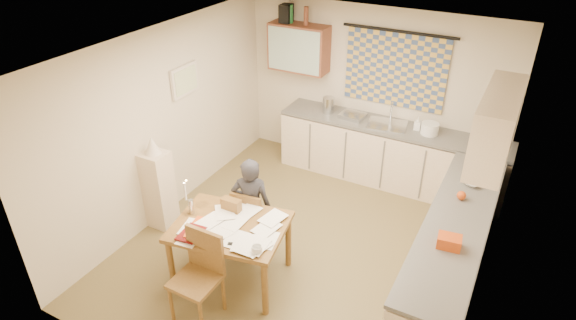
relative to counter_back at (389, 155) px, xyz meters
The scene contains 43 objects.
floor 2.05m from the counter_back, 102.39° to the right, with size 4.00×4.50×0.02m, color brown.
ceiling 2.87m from the counter_back, 102.39° to the right, with size 4.00×4.50×0.02m, color white.
wall_back 0.96m from the counter_back, 144.11° to the left, with size 4.00×0.02×2.50m, color beige.
wall_front 4.31m from the counter_back, 95.81° to the right, with size 4.00×0.02×2.50m, color beige.
wall_left 3.22m from the counter_back, 141.35° to the right, with size 0.02×4.50×2.50m, color beige.
wall_right 2.63m from the counter_back, 50.95° to the right, with size 0.02×4.50×2.50m, color beige.
window_blind 1.24m from the counter_back, 115.42° to the left, with size 1.45×0.03×1.05m, color #364C7B.
curtain_rod 1.77m from the counter_back, 117.17° to the left, with size 0.04×0.04×1.60m, color black.
wall_cabinet 2.08m from the counter_back, behind, with size 0.90×0.34×0.70m, color brown.
wall_cabinet_glass 2.08m from the counter_back, behind, with size 0.84×0.02×0.64m, color #99B2A5.
upper_cabinet_right 2.42m from the counter_back, 44.97° to the right, with size 0.34×1.30×0.70m, color beige.
framed_print 3.12m from the counter_back, 147.13° to the right, with size 0.04×0.50×0.40m, color beige.
print_canvas 3.10m from the counter_back, 146.85° to the right, with size 0.01×0.42×0.32m, color white.
counter_back is the anchor object (origin of this frame).
counter_right 2.22m from the counter_back, 55.05° to the right, with size 0.62×2.95×0.92m.
sink 0.44m from the counter_back, behind, with size 0.55×0.45×0.10m, color silver.
tap 0.64m from the counter_back, 115.86° to the left, with size 0.03×0.03×0.28m, color silver.
dish_rack 0.79m from the counter_back, behind, with size 0.35×0.30×0.06m, color silver.
kettle 1.16m from the counter_back, behind, with size 0.18×0.18×0.24m, color silver.
mixing_bowl 0.76m from the counter_back, ahead, with size 0.24×0.24×0.16m, color white.
soap_bottle 0.66m from the counter_back, ahead, with size 0.09×0.09×0.19m, color white.
bowl 1.73m from the counter_back, 39.73° to the right, with size 0.28×0.28×0.05m, color white.
orange_bag 2.68m from the counter_back, 61.04° to the right, with size 0.22×0.16×0.12m, color #C04411.
fruit_orange 1.95m from the counter_back, 49.40° to the right, with size 0.10×0.10×0.10m, color #C04411.
speaker 2.56m from the counter_back, behind, with size 0.16×0.20×0.26m, color black.
bottle_green 2.51m from the counter_back, behind, with size 0.07×0.07×0.26m, color #195926.
bottle_brown 2.35m from the counter_back, behind, with size 0.07×0.07×0.26m, color brown.
dining_table 2.96m from the counter_back, 107.61° to the right, with size 1.34×1.11×0.75m.
chair_far 2.46m from the counter_back, 113.56° to the right, with size 0.43×0.43×0.85m.
chair_near 3.56m from the counter_back, 104.69° to the right, with size 0.44×0.44×0.98m.
person 2.50m from the counter_back, 112.53° to the right, with size 0.55×0.46×1.28m, color black.
shelf_stand 3.32m from the counter_back, 133.14° to the right, with size 0.32×0.30×1.07m, color beige.
lampshade 3.40m from the counter_back, 133.14° to the right, with size 0.20×0.20×0.22m, color beige.
letter_rack 2.82m from the counter_back, 111.31° to the right, with size 0.22×0.10×0.16m, color brown.
mug 3.12m from the counter_back, 97.37° to the right, with size 0.13×0.13×0.09m, color white.
magazine 3.42m from the counter_back, 111.80° to the right, with size 0.25×0.31×0.03m, color #8E0705.
book 3.28m from the counter_back, 112.78° to the right, with size 0.24×0.30×0.02m, color #C04411.
orange_box 3.41m from the counter_back, 109.55° to the right, with size 0.12×0.08×0.04m, color #C04411.
eyeglasses 3.17m from the counter_back, 102.24° to the right, with size 0.13×0.04×0.02m, color black.
candle_holder 3.19m from the counter_back, 115.87° to the right, with size 0.06×0.06×0.18m, color silver.
candle 3.26m from the counter_back, 116.45° to the right, with size 0.02×0.02×0.22m, color white.
candle_flame 3.25m from the counter_back, 116.61° to the right, with size 0.02×0.02×0.02m, color #FFCC66.
papers 2.99m from the counter_back, 105.57° to the right, with size 1.06×1.00×0.03m.
Camera 1 is at (2.03, -4.21, 3.94)m, focal length 30.00 mm.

